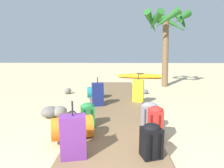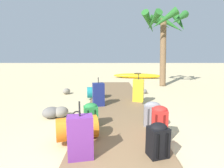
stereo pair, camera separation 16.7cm
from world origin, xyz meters
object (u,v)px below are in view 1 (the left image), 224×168
object	(u,v)px
duffel_bag_teal	(96,92)
backpack_grey	(149,114)
suitcase_navy	(98,94)
backpack_red	(155,121)
kayak	(140,76)
suitcase_yellow	(138,91)
duffel_bag_orange	(73,128)
palm_tree_far_right	(167,27)
backpack_green	(88,114)
backpack_black	(151,140)
suitcase_purple	(73,137)

from	to	relation	value
duffel_bag_teal	backpack_grey	distance (m)	2.79
suitcase_navy	backpack_red	size ratio (longest dim) A/B	1.44
suitcase_navy	kayak	xyz separation A→B (m)	(2.10, 6.73, -0.25)
duffel_bag_teal	backpack_grey	xyz separation A→B (m)	(1.39, -2.42, 0.08)
suitcase_navy	backpack_red	world-z (taller)	suitcase_navy
suitcase_yellow	backpack_red	world-z (taller)	suitcase_yellow
duffel_bag_orange	palm_tree_far_right	distance (m)	7.30
backpack_red	backpack_grey	xyz separation A→B (m)	(-0.01, 0.52, -0.03)
backpack_grey	palm_tree_far_right	world-z (taller)	palm_tree_far_right
suitcase_yellow	kayak	distance (m)	6.31
suitcase_yellow	kayak	bearing A→B (deg)	81.94
backpack_red	backpack_grey	bearing A→B (deg)	90.97
backpack_green	backpack_grey	distance (m)	1.26
backpack_green	palm_tree_far_right	size ratio (longest dim) A/B	0.13
backpack_green	duffel_bag_teal	bearing A→B (deg)	93.04
palm_tree_far_right	kayak	world-z (taller)	palm_tree_far_right
suitcase_yellow	backpack_red	bearing A→B (deg)	-89.81
backpack_green	duffel_bag_orange	bearing A→B (deg)	-107.83
suitcase_yellow	duffel_bag_orange	bearing A→B (deg)	-119.59
duffel_bag_orange	backpack_green	distance (m)	0.57
duffel_bag_orange	backpack_green	xyz separation A→B (m)	(0.17, 0.54, 0.06)
duffel_bag_orange	duffel_bag_teal	xyz separation A→B (m)	(0.04, 3.00, -0.01)
suitcase_navy	suitcase_yellow	world-z (taller)	suitcase_yellow
backpack_grey	kayak	xyz separation A→B (m)	(0.89, 8.19, -0.18)
kayak	palm_tree_far_right	bearing A→B (deg)	-72.22
backpack_green	backpack_grey	world-z (taller)	backpack_grey
kayak	backpack_grey	bearing A→B (deg)	-96.17
backpack_green	palm_tree_far_right	xyz separation A→B (m)	(3.02, 5.50, 2.52)
suitcase_yellow	palm_tree_far_right	distance (m)	4.62
palm_tree_far_right	kayak	distance (m)	3.94
backpack_black	suitcase_yellow	bearing A→B (deg)	86.80
suitcase_navy	backpack_green	distance (m)	1.50
backpack_grey	backpack_black	bearing A→B (deg)	-98.70
backpack_red	duffel_bag_teal	world-z (taller)	backpack_red
backpack_green	kayak	xyz separation A→B (m)	(2.14, 8.23, -0.17)
backpack_red	palm_tree_far_right	size ratio (longest dim) A/B	0.15
suitcase_purple	duffel_bag_teal	xyz separation A→B (m)	(-0.12, 3.58, -0.12)
backpack_black	backpack_green	bearing A→B (deg)	135.39
backpack_green	palm_tree_far_right	world-z (taller)	palm_tree_far_right
backpack_grey	kayak	size ratio (longest dim) A/B	0.15
suitcase_yellow	suitcase_purple	bearing A→B (deg)	-112.30
backpack_green	suitcase_yellow	bearing A→B (deg)	57.58
palm_tree_far_right	kayak	bearing A→B (deg)	107.78
suitcase_navy	duffel_bag_orange	world-z (taller)	suitcase_navy
backpack_red	duffel_bag_teal	distance (m)	3.26
palm_tree_far_right	backpack_red	bearing A→B (deg)	-106.36
suitcase_purple	palm_tree_far_right	world-z (taller)	palm_tree_far_right
suitcase_purple	suitcase_navy	bearing A→B (deg)	88.83
suitcase_purple	backpack_black	distance (m)	1.10
backpack_green	backpack_black	bearing A→B (deg)	-44.61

